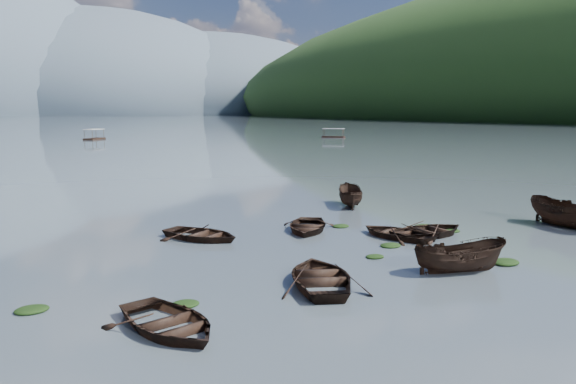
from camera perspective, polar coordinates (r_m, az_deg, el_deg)
name	(u,v)px	position (r m, az deg, el deg)	size (l,w,h in m)	color
ground_plane	(444,288)	(21.44, 15.60, -9.41)	(2400.00, 2400.00, 0.00)	#48525A
haze_mtn_c	(96,114)	(927.56, -18.89, 7.48)	(520.00, 520.00, 260.00)	#475666
haze_mtn_d	(206,114)	(973.82, -8.30, 7.85)	(520.00, 520.00, 220.00)	#475666
rowboat_0	(169,330)	(17.35, -12.03, -13.58)	(3.03, 4.24, 0.88)	black
rowboat_1	(321,284)	(21.17, 3.36, -9.34)	(3.31, 4.64, 0.96)	black
rowboat_2	(459,272)	(23.69, 17.02, -7.78)	(1.49, 3.96, 1.53)	black
rowboat_3	(397,237)	(29.24, 11.00, -4.52)	(2.90, 4.06, 0.84)	black
rowboat_4	(429,236)	(29.95, 14.18, -4.31)	(3.12, 4.36, 0.90)	black
rowboat_5	(568,227)	(34.70, 26.55, -3.23)	(1.85, 4.92, 1.90)	black
rowboat_6	(201,239)	(28.61, -8.79, -4.75)	(3.02, 4.24, 0.88)	black
rowboat_7	(307,231)	(30.24, 1.94, -3.94)	(3.01, 4.21, 0.87)	black
rowboat_8	(350,206)	(38.11, 6.30, -1.43)	(1.54, 4.10, 1.58)	black
weed_clump_0	(185,305)	(19.28, -10.41, -11.27)	(0.96, 0.79, 0.21)	black
weed_clump_1	(375,257)	(25.11, 8.81, -6.59)	(0.86, 0.69, 0.19)	black
weed_clump_2	(505,264)	(25.53, 21.22, -6.82)	(1.24, 0.99, 0.27)	black
weed_clump_3	(452,232)	(31.22, 16.33, -3.89)	(0.89, 0.75, 0.20)	black
weed_clump_4	(424,227)	(31.93, 13.63, -3.51)	(1.12, 0.89, 0.23)	black
weed_clump_5	(32,311)	(20.22, -24.58, -10.97)	(1.07, 0.86, 0.23)	black
weed_clump_6	(390,246)	(27.20, 10.37, -5.47)	(1.03, 0.86, 0.22)	black
weed_clump_7	(341,227)	(31.29, 5.39, -3.56)	(0.97, 0.78, 0.21)	black
pontoon_centre	(94,139)	(131.40, -19.07, 5.06)	(2.37, 5.70, 2.18)	black
pontoon_right	(333,138)	(133.73, 4.64, 5.54)	(2.22, 5.32, 2.04)	black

